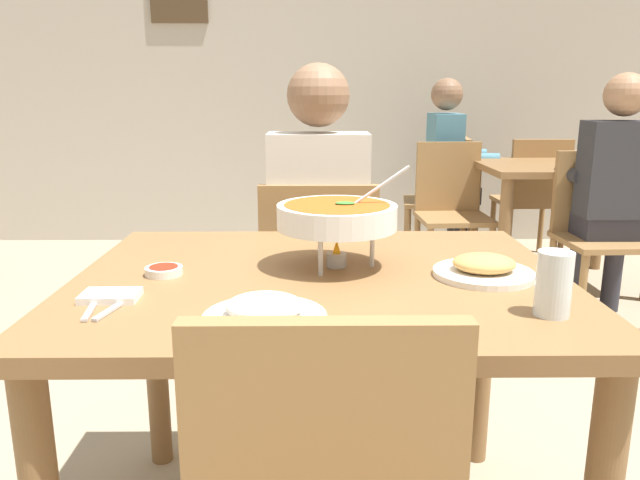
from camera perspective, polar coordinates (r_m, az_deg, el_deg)
The scene contains 19 objects.
cafe_rear_partition at distance 5.06m, azimuth -0.40°, elevation 16.94°, with size 10.00×0.10×3.00m, color #BCB2A3.
dining_table_main at distance 1.52m, azimuth 0.06°, elevation -7.40°, with size 1.18×0.95×0.78m.
chair_diner_main at distance 2.28m, azimuth -0.15°, elevation -4.14°, with size 0.44×0.44×0.90m.
diner_main at distance 2.26m, azimuth -0.16°, elevation 1.84°, with size 0.40×0.45×1.31m.
curry_bowl at distance 1.51m, azimuth 1.60°, elevation 2.18°, with size 0.33×0.30×0.26m.
rice_plate at distance 1.18m, azimuth -5.22°, elevation -6.75°, with size 0.24×0.24×0.06m.
appetizer_plate at distance 1.51m, azimuth 15.11°, elevation -2.59°, with size 0.24×0.24×0.06m.
sauce_dish at distance 1.52m, azimuth -14.48°, elevation -2.82°, with size 0.09×0.09×0.02m.
napkin_folded at distance 1.38m, azimuth -19.08°, elevation -4.98°, with size 0.12×0.08×0.02m, color white.
fork_utensil at distance 1.34m, azimuth -20.54°, elevation -5.80°, with size 0.01×0.17×0.01m, color silver.
spoon_utensil at distance 1.32m, azimuth -18.50°, elevation -5.86°, with size 0.01×0.17×0.01m, color silver.
drink_glass at distance 1.28m, azimuth 21.06°, elevation -4.14°, with size 0.07×0.07×0.13m.
dining_table_far at distance 4.11m, azimuth 21.60°, elevation 4.69°, with size 1.00×0.80×0.78m.
chair_bg_left at distance 4.50m, azimuth 11.93°, elevation 4.41°, with size 0.49×0.49×0.90m.
chair_bg_middle at distance 3.64m, azimuth 24.58°, elevation 1.35°, with size 0.46×0.46×0.90m.
chair_bg_right at distance 4.01m, azimuth 12.16°, elevation 3.32°, with size 0.46×0.46×0.90m.
chair_bg_corner at distance 4.61m, azimuth 19.40°, elevation 4.15°, with size 0.45×0.45×0.90m.
patron_bg_left at distance 4.43m, azimuth 12.05°, elevation 7.35°, with size 0.45×0.40×1.31m.
patron_bg_middle at distance 3.59m, azimuth 25.75°, elevation 4.89°, with size 0.40×0.45×1.31m.
Camera 1 is at (-0.02, -1.42, 1.21)m, focal length 34.09 mm.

